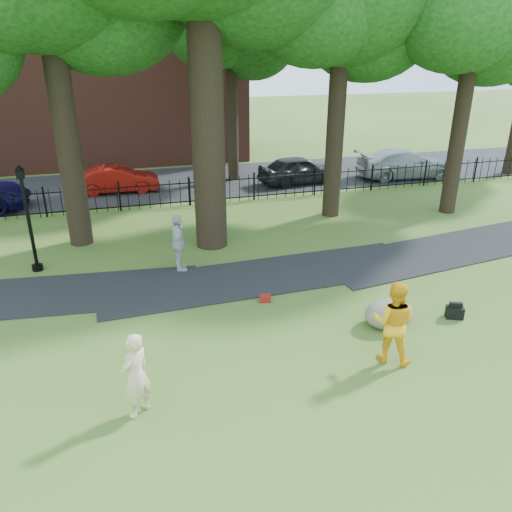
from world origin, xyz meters
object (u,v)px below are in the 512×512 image
object	(u,v)px
boulder	(389,312)
red_sedan	(118,179)
lamppost	(29,221)
woman	(136,375)
man	(393,322)

from	to	relation	value
boulder	red_sedan	world-z (taller)	red_sedan
lamppost	red_sedan	xyz separation A→B (m)	(2.81, 8.70, -1.02)
woman	man	bearing A→B (deg)	140.75
boulder	man	bearing A→B (deg)	-118.75
man	lamppost	bearing A→B (deg)	-5.30
boulder	lamppost	distance (m)	10.96
boulder	lamppost	world-z (taller)	lamppost
woman	red_sedan	size ratio (longest dim) A/B	0.46
boulder	woman	bearing A→B (deg)	-165.50
woman	red_sedan	world-z (taller)	woman
boulder	red_sedan	xyz separation A→B (m)	(-6.20, 14.81, 0.27)
man	lamppost	xyz separation A→B (m)	(-8.25, 7.49, 0.68)
red_sedan	man	bearing A→B (deg)	-159.10
woman	lamppost	distance (m)	8.23
man	lamppost	size ratio (longest dim) A/B	0.58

